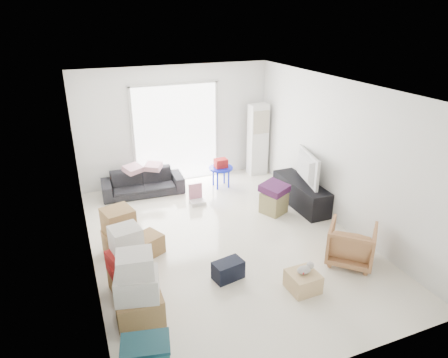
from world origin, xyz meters
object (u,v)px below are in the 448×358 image
Objects in this scene: television at (302,179)px; sofa at (143,179)px; ac_tower at (258,140)px; tv_console at (301,193)px; armchair at (352,242)px; wood_crate at (303,281)px; kids_table at (221,167)px; ottoman at (274,203)px.

sofa is at bearing 71.76° from television.
sofa is at bearing -177.04° from ac_tower.
tv_console is at bearing 13.20° from television.
tv_console is 2.12m from armchair.
ac_tower reaches higher than television.
armchair reaches higher than television.
wood_crate is (-1.10, -0.33, -0.22)m from armchair.
wood_crate is (-1.46, -2.41, -0.12)m from tv_console.
sofa reaches higher than wood_crate.
tv_console is 3.46m from sofa.
wood_crate is (-1.46, -2.41, -0.46)m from television.
armchair is 1.07× the size of kids_table.
ac_tower is 4.64m from wood_crate.
sofa is 4.67m from armchair.
kids_table is at bearing 86.13° from wood_crate.
armchair is at bearing -76.96° from kids_table.
armchair is at bearing -99.94° from tv_console.
ac_tower is 4.14× the size of wood_crate.
wood_crate is at bearing -108.49° from ottoman.
television is 2.60× the size of wood_crate.
armchair is (-0.37, -2.08, 0.10)m from tv_console.
armchair reaches higher than tv_console.
ac_tower is 2.58× the size of kids_table.
ottoman is (-0.69, -0.09, -0.05)m from tv_console.
television is at bearing -51.62° from kids_table.
kids_table is (-1.20, 1.51, 0.23)m from tv_console.
tv_console is 3.73× the size of wood_crate.
kids_table is at bearing 107.59° from ottoman.
tv_console is 2.32× the size of kids_table.
sofa is at bearing 170.59° from kids_table.
sofa is 2.61× the size of kids_table.
television reaches higher than wood_crate.
ottoman is 1.01× the size of wood_crate.
armchair is at bearing -53.08° from sofa.
ottoman is at bearing -107.33° from ac_tower.
ottoman is 2.44m from wood_crate.
tv_console is at bearing -51.62° from kids_table.
ottoman is at bearing -72.41° from kids_table.
ac_tower is 2.24m from ottoman.
television is (0.00, -0.00, 0.33)m from tv_console.
sofa is (-2.95, 1.80, -0.25)m from television.
ac_tower reaches higher than ottoman.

